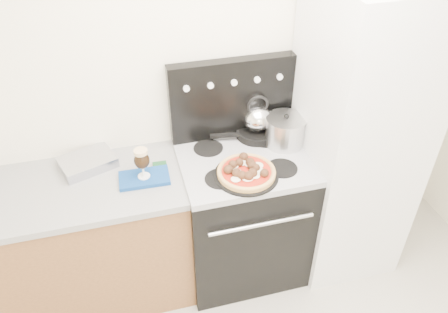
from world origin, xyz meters
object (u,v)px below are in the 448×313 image
object	(u,v)px
fridge	(354,139)
stock_pot	(285,132)
oven_mitt	(144,178)
stove_body	(242,217)
pizza	(246,171)
tea_kettle	(257,116)
beer_glass	(142,163)
pizza_pan	(246,175)
base_cabinet	(67,248)
skillet	(256,133)

from	to	relation	value
fridge	stock_pot	bearing A→B (deg)	165.50
oven_mitt	stove_body	bearing A→B (deg)	2.12
pizza	tea_kettle	xyz separation A→B (m)	(0.18, 0.36, 0.11)
tea_kettle	stock_pot	size ratio (longest dim) A/B	0.85
oven_mitt	beer_glass	size ratio (longest dim) A/B	1.50
pizza	oven_mitt	bearing A→B (deg)	166.10
tea_kettle	fridge	bearing A→B (deg)	-35.26
stove_body	stock_pot	world-z (taller)	stock_pot
fridge	pizza	distance (m)	0.75
fridge	tea_kettle	size ratio (longest dim) A/B	9.48
fridge	beer_glass	world-z (taller)	fridge
pizza_pan	tea_kettle	xyz separation A→B (m)	(0.18, 0.36, 0.14)
stove_body	stock_pot	bearing A→B (deg)	16.29
fridge	beer_glass	distance (m)	1.29
base_cabinet	skillet	xyz separation A→B (m)	(1.25, 0.18, 0.51)
oven_mitt	stock_pot	bearing A→B (deg)	6.84
pizza_pan	beer_glass	bearing A→B (deg)	166.10
fridge	stock_pot	distance (m)	0.43
beer_glass	stock_pot	world-z (taller)	beer_glass
pizza_pan	pizza	bearing A→B (deg)	0.00
base_cabinet	pizza	xyz separation A→B (m)	(1.07, -0.18, 0.52)
beer_glass	oven_mitt	bearing A→B (deg)	0.00
oven_mitt	pizza	size ratio (longest dim) A/B	0.85
beer_glass	skillet	world-z (taller)	beer_glass
stove_body	pizza_pan	xyz separation A→B (m)	(-0.04, -0.16, 0.49)
base_cabinet	oven_mitt	size ratio (longest dim) A/B	5.23
fridge	pizza	size ratio (longest dim) A/B	5.85
oven_mitt	beer_glass	bearing A→B (deg)	0.00
oven_mitt	skillet	world-z (taller)	skillet
skillet	stock_pot	size ratio (longest dim) A/B	1.09
stove_body	pizza_pan	distance (m)	0.51
base_cabinet	beer_glass	size ratio (longest dim) A/B	7.82
pizza_pan	pizza	world-z (taller)	pizza
beer_glass	pizza_pan	xyz separation A→B (m)	(0.55, -0.14, -0.09)
stove_body	skillet	bearing A→B (deg)	54.74
fridge	skillet	bearing A→B (deg)	157.54
stove_body	oven_mitt	size ratio (longest dim) A/B	3.17
tea_kettle	pizza	bearing A→B (deg)	-129.16
pizza_pan	fridge	bearing A→B (deg)	10.29
oven_mitt	tea_kettle	bearing A→B (deg)	17.18
pizza	tea_kettle	world-z (taller)	tea_kettle
oven_mitt	pizza_pan	world-z (taller)	pizza_pan
skillet	beer_glass	bearing A→B (deg)	-162.82
stove_body	pizza	size ratio (longest dim) A/B	2.71
base_cabinet	fridge	world-z (taller)	fridge
pizza_pan	pizza	xyz separation A→B (m)	(0.00, 0.00, 0.03)
pizza_pan	stove_body	bearing A→B (deg)	77.47
fridge	skillet	world-z (taller)	fridge
stock_pot	pizza	bearing A→B (deg)	-142.85
stove_body	stock_pot	xyz separation A→B (m)	(0.28, 0.08, 0.57)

